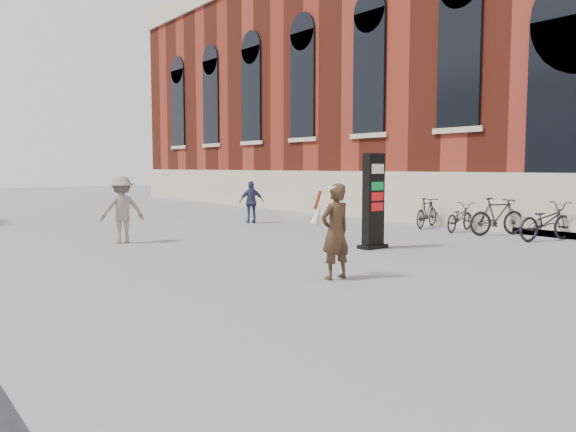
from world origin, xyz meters
TOP-DOWN VIEW (x-y plane):
  - ground at (0.00, 0.00)m, footprint 100.00×100.00m
  - station at (15.48, 6.00)m, footprint 12.15×44.50m
  - info_pylon at (3.87, 2.26)m, footprint 0.74×0.39m
  - woman at (0.64, 0.03)m, footprint 0.64×0.57m
  - pedestrian_b at (-0.58, 6.90)m, footprint 1.22×0.83m
  - pedestrian_c at (4.92, 9.16)m, footprint 0.94×0.62m
  - bike_4 at (8.60, 0.49)m, footprint 2.06×1.04m
  - bike_5 at (8.60, 1.93)m, footprint 1.89×1.12m
  - bike_6 at (8.60, 3.21)m, footprint 1.74×0.90m
  - bike_7 at (8.60, 4.46)m, footprint 1.70×0.93m

SIDE VIEW (x-z plane):
  - ground at x=0.00m, z-range 0.00..0.00m
  - bike_6 at x=8.60m, z-range 0.00..0.87m
  - bike_7 at x=8.60m, z-range 0.00..0.98m
  - bike_4 at x=8.60m, z-range 0.00..1.03m
  - bike_5 at x=8.60m, z-range 0.00..1.09m
  - pedestrian_c at x=4.92m, z-range 0.00..1.48m
  - woman at x=0.64m, z-range 0.02..1.70m
  - pedestrian_b at x=-0.58m, z-range 0.00..1.73m
  - info_pylon at x=3.87m, z-range 0.00..2.29m
  - station at x=15.48m, z-range -1.49..17.66m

